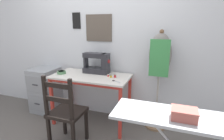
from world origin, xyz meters
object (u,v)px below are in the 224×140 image
scissors (115,81)px  ironing_board (195,124)px  thread_spool_far_edge (115,76)px  thread_spool_mid_table (111,76)px  fabric_bowl (62,72)px  wooden_chair (66,113)px  storage_box (184,114)px  dress_form (160,61)px  thread_spool_near_machine (108,76)px  filing_cabinet (46,90)px  sewing_machine (98,64)px

scissors → ironing_board: (0.90, -0.79, 0.01)m
thread_spool_far_edge → thread_spool_mid_table: bearing=-169.7°
fabric_bowl → wooden_chair: 0.76m
fabric_bowl → storage_box: storage_box is taller
thread_spool_far_edge → wooden_chair: bearing=-124.9°
scissors → dress_form: 0.68m
ironing_board → fabric_bowl: bearing=154.1°
thread_spool_near_machine → filing_cabinet: bearing=176.2°
dress_form → ironing_board: 1.22m
fabric_bowl → thread_spool_far_edge: (0.84, 0.07, -0.00)m
scissors → filing_cabinet: size_ratio=0.18×
filing_cabinet → thread_spool_near_machine: bearing=-3.8°
ironing_board → storage_box: (-0.09, -0.04, 0.08)m
scissors → thread_spool_near_machine: size_ratio=4.23×
thread_spool_mid_table → thread_spool_far_edge: (0.06, 0.01, 0.00)m
sewing_machine → dress_form: bearing=3.5°
fabric_bowl → scissors: (0.89, -0.08, -0.02)m
wooden_chair → filing_cabinet: bearing=141.6°
ironing_board → thread_spool_near_machine: bearing=137.8°
thread_spool_near_machine → ironing_board: bearing=-42.2°
thread_spool_mid_table → scissors: bearing=-52.0°
dress_form → fabric_bowl: bearing=-169.0°
thread_spool_far_edge → scissors: bearing=-70.8°
thread_spool_near_machine → storage_box: bearing=-45.8°
thread_spool_far_edge → storage_box: 1.31m
thread_spool_near_machine → thread_spool_far_edge: 0.11m
filing_cabinet → scissors: bearing=-10.3°
dress_form → storage_box: size_ratio=7.70×
thread_spool_near_machine → dress_form: 0.75m
sewing_machine → thread_spool_mid_table: 0.34m
scissors → storage_box: (0.81, -0.83, 0.10)m
thread_spool_mid_table → wooden_chair: wooden_chair is taller
ironing_board → thread_spool_mid_table: bearing=137.2°
ironing_board → wooden_chair: bearing=166.5°
thread_spool_near_machine → thread_spool_mid_table: bearing=-28.6°
thread_spool_mid_table → dress_form: 0.71m
sewing_machine → thread_spool_near_machine: (0.22, -0.13, -0.13)m
sewing_machine → filing_cabinet: size_ratio=0.54×
thread_spool_near_machine → filing_cabinet: thread_spool_near_machine is taller
thread_spool_far_edge → ironing_board: ironing_board is taller
ironing_board → storage_box: 0.13m
ironing_board → scissors: bearing=138.5°
scissors → thread_spool_far_edge: thread_spool_far_edge is taller
scissors → thread_spool_mid_table: bearing=128.0°
thread_spool_mid_table → filing_cabinet: thread_spool_mid_table is taller
dress_form → storage_box: 1.22m
wooden_chair → scissors: bearing=43.8°
sewing_machine → scissors: bearing=-38.1°
sewing_machine → filing_cabinet: bearing=-177.3°
scissors → thread_spool_near_machine: 0.24m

